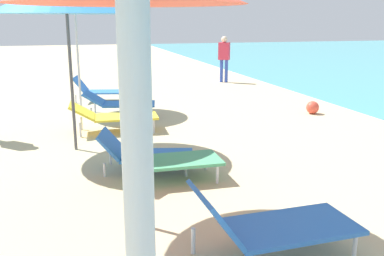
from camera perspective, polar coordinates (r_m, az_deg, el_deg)
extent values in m
cylinder|color=olive|center=(4.31, -7.90, 0.91)|extent=(0.05, 0.05, 2.22)
cube|color=#4CA572|center=(5.78, -1.09, -4.23)|extent=(0.98, 0.65, 0.04)
cube|color=#4CA572|center=(5.63, -7.39, -3.11)|extent=(0.34, 0.64, 0.32)
cylinder|color=silver|center=(6.16, 1.82, -4.45)|extent=(0.04, 0.04, 0.25)
cylinder|color=silver|center=(5.69, 3.33, -6.10)|extent=(0.04, 0.04, 0.25)
cylinder|color=silver|center=(5.97, -8.03, -5.23)|extent=(0.04, 0.04, 0.25)
cylinder|color=silver|center=(5.47, -7.37, -7.03)|extent=(0.04, 0.04, 0.25)
cube|color=blue|center=(4.10, 12.91, -12.51)|extent=(1.20, 0.68, 0.04)
cube|color=blue|center=(3.71, 3.05, -11.25)|extent=(0.35, 0.65, 0.43)
cylinder|color=silver|center=(4.61, 16.47, -11.66)|extent=(0.04, 0.04, 0.25)
cylinder|color=silver|center=(4.23, 20.61, -14.48)|extent=(0.04, 0.04, 0.25)
cylinder|color=silver|center=(4.07, 0.16, -14.63)|extent=(0.04, 0.04, 0.25)
cylinder|color=#4C4C51|center=(7.18, -15.54, 5.58)|extent=(0.05, 0.05, 2.17)
cube|color=yellow|center=(8.35, -8.67, 1.49)|extent=(1.22, 0.73, 0.04)
cube|color=yellow|center=(8.32, -14.28, 2.20)|extent=(0.50, 0.68, 0.29)
cylinder|color=silver|center=(8.69, -5.51, 1.06)|extent=(0.04, 0.04, 0.26)
cylinder|color=silver|center=(8.15, -5.07, 0.20)|extent=(0.04, 0.04, 0.26)
cylinder|color=silver|center=(8.65, -14.33, 0.62)|extent=(0.04, 0.04, 0.26)
cylinder|color=silver|center=(8.11, -14.48, -0.27)|extent=(0.04, 0.04, 0.26)
cube|color=blue|center=(6.15, -4.58, -3.65)|extent=(1.12, 0.84, 0.04)
cube|color=blue|center=(6.17, -10.59, -2.02)|extent=(0.45, 0.67, 0.35)
cylinder|color=silver|center=(6.43, -0.85, -3.92)|extent=(0.04, 0.04, 0.19)
cylinder|color=silver|center=(5.94, -0.80, -5.46)|extent=(0.04, 0.04, 0.19)
cylinder|color=silver|center=(6.51, -10.65, -3.92)|extent=(0.04, 0.04, 0.19)
cylinder|color=silver|center=(6.03, -11.41, -5.44)|extent=(0.04, 0.04, 0.19)
cylinder|color=silver|center=(10.36, -14.76, 8.64)|extent=(0.05, 0.05, 2.36)
cube|color=blue|center=(11.56, -11.04, 4.70)|extent=(1.20, 0.83, 0.04)
cube|color=blue|center=(11.64, -14.47, 5.62)|extent=(0.43, 0.66, 0.40)
cylinder|color=silver|center=(11.78, -8.68, 4.32)|extent=(0.04, 0.04, 0.22)
cylinder|color=silver|center=(11.28, -8.92, 3.87)|extent=(0.04, 0.04, 0.22)
cylinder|color=silver|center=(11.96, -14.56, 4.17)|extent=(0.04, 0.04, 0.22)
cylinder|color=silver|center=(11.47, -15.04, 3.72)|extent=(0.04, 0.04, 0.22)
cube|color=blue|center=(9.51, -8.24, 3.14)|extent=(1.20, 0.85, 0.04)
cube|color=blue|center=(9.56, -12.78, 3.87)|extent=(0.54, 0.72, 0.28)
cylinder|color=silver|center=(9.79, -5.48, 2.59)|extent=(0.04, 0.04, 0.28)
cylinder|color=silver|center=(9.25, -5.53, 1.91)|extent=(0.04, 0.04, 0.28)
cylinder|color=silver|center=(9.89, -12.63, 2.43)|extent=(0.04, 0.04, 0.28)
cylinder|color=silver|center=(9.36, -13.09, 1.74)|extent=(0.04, 0.04, 0.28)
cylinder|color=#334CB2|center=(14.86, 3.89, 7.50)|extent=(0.11, 0.11, 0.76)
cylinder|color=#334CB2|center=(14.82, 4.53, 7.47)|extent=(0.11, 0.11, 0.76)
cube|color=#D8334C|center=(14.78, 4.25, 10.05)|extent=(0.42, 0.38, 0.57)
sphere|color=beige|center=(14.76, 4.28, 11.56)|extent=(0.21, 0.21, 0.21)
sphere|color=#E54C38|center=(10.19, 15.58, 2.62)|extent=(0.29, 0.29, 0.29)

